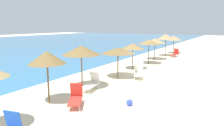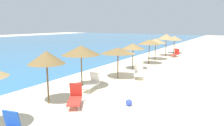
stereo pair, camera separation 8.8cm
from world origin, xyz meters
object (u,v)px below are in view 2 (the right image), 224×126
Objects in this scene: beach_umbrella_3 at (81,50)px; lounge_chair_4 at (139,72)px; lounge_chair_1 at (75,97)px; beach_ball at (129,103)px; beach_umbrella_4 at (118,51)px; beach_umbrella_9 at (174,38)px; beach_umbrella_8 at (166,37)px; beach_umbrella_7 at (156,41)px; lounge_chair_3 at (91,83)px; beach_umbrella_2 at (46,58)px; beach_umbrella_6 at (149,42)px; lounge_chair_0 at (175,54)px; beach_umbrella_5 at (133,46)px.

beach_umbrella_3 is 1.93× the size of lounge_chair_4.
lounge_chair_1 is 4.70× the size of beach_ball.
beach_umbrella_4 is 17.29m from beach_umbrella_9.
beach_ball is (-22.31, -3.54, -2.08)m from beach_umbrella_9.
beach_umbrella_7 is at bearing 176.92° from beach_umbrella_8.
beach_umbrella_3 reaches higher than lounge_chair_4.
lounge_chair_1 is 2.85m from lounge_chair_3.
beach_ball is at bearing -168.79° from beach_umbrella_8.
beach_umbrella_2 reaches higher than beach_umbrella_7.
beach_umbrella_3 is at bearing 3.73° from beach_umbrella_2.
beach_umbrella_6 is 7.19m from lounge_chair_0.
beach_umbrella_9 is at bearing -1.36° from beach_umbrella_3.
beach_umbrella_9 is 7.52× the size of beach_ball.
beach_ball is (-18.94, -2.47, -0.25)m from lounge_chair_0.
lounge_chair_3 is (-7.33, -0.49, -1.74)m from beach_umbrella_5.
beach_umbrella_7 reaches higher than lounge_chair_1.
beach_umbrella_5 reaches higher than lounge_chair_0.
lounge_chair_4 is at bearing -165.87° from beach_umbrella_6.
beach_umbrella_8 is at bearing -0.23° from beach_umbrella_5.
beach_umbrella_2 is at bearing -176.27° from beach_umbrella_3.
lounge_chair_0 is at bearing 7.42° from beach_ball.
lounge_chair_0 is at bearing -162.31° from beach_umbrella_9.
lounge_chair_4 is at bearing 104.69° from lounge_chair_0.
beach_umbrella_6 reaches higher than beach_umbrella_5.
beach_umbrella_7 is (14.10, -0.07, -0.26)m from beach_umbrella_3.
beach_umbrella_4 is 7.76× the size of beach_ball.
beach_umbrella_2 is 1.76× the size of lounge_chair_1.
beach_umbrella_5 is 10.52m from lounge_chair_0.
beach_umbrella_8 is (10.39, -0.04, 0.41)m from beach_umbrella_5.
beach_umbrella_6 is at bearing -118.30° from lounge_chair_1.
lounge_chair_3 is (-17.71, -0.45, -2.15)m from beach_umbrella_8.
lounge_chair_0 is 13.31m from lounge_chair_4.
beach_umbrella_3 is 8.33× the size of beach_ball.
beach_umbrella_9 is (3.26, -0.23, -0.34)m from beach_umbrella_8.
beach_umbrella_2 is 1.10× the size of beach_umbrella_9.
beach_umbrella_3 is at bearing -6.47° from lounge_chair_3.
beach_umbrella_9 is at bearing -120.30° from lounge_chair_1.
lounge_chair_4 is (7.48, -1.94, -1.94)m from beach_umbrella_2.
beach_umbrella_3 is at bearing 97.16° from lounge_chair_0.
beach_umbrella_7 is (3.27, 0.44, -0.10)m from beach_umbrella_6.
beach_umbrella_8 reaches higher than beach_umbrella_9.
lounge_chair_1 is at bearing -176.19° from beach_umbrella_8.
lounge_chair_1 is (-16.74, -1.56, -1.82)m from beach_umbrella_7.
beach_umbrella_7 is at bearing 14.49° from beach_ball.
beach_umbrella_5 is (7.39, -0.23, -0.34)m from beach_umbrella_3.
lounge_chair_0 is at bearing -5.09° from beach_umbrella_3.
beach_umbrella_6 is 12.80m from beach_ball.
beach_umbrella_4 is 3.66m from beach_umbrella_5.
beach_umbrella_6 is at bearing -1.28° from beach_umbrella_2.
beach_umbrella_8 is at bearing -119.21° from lounge_chair_1.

